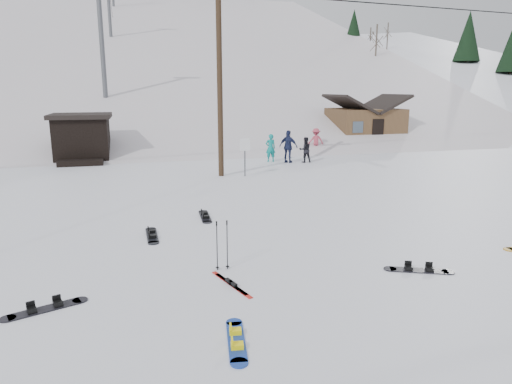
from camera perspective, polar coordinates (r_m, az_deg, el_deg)
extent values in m
plane|color=white|center=(8.99, -0.28, -14.88)|extent=(200.00, 200.00, 0.00)
cube|color=silver|center=(64.79, -12.64, -1.98)|extent=(60.00, 85.24, 65.97)
cube|color=white|center=(71.84, 19.38, -0.13)|extent=(45.66, 93.98, 54.59)
cylinder|color=#3A2819|center=(22.08, -4.56, 13.60)|extent=(0.26, 0.26, 9.00)
cylinder|color=#595B60|center=(22.15, -1.40, 4.29)|extent=(0.07, 0.07, 1.80)
cube|color=white|center=(22.03, -1.39, 5.95)|extent=(0.50, 0.04, 0.60)
cube|color=black|center=(29.01, -20.86, 6.18)|extent=(3.00, 3.00, 2.50)
cube|color=black|center=(28.90, -21.08, 8.87)|extent=(3.40, 3.40, 0.25)
cube|color=black|center=(27.37, -21.04, 3.48)|extent=(2.40, 1.20, 0.30)
cylinder|color=#595B60|center=(37.88, -18.68, 16.81)|extent=(0.36, 0.36, 8.00)
cylinder|color=#595B60|center=(58.53, -17.94, 21.63)|extent=(0.36, 0.36, 8.00)
cube|color=brown|center=(36.09, 13.41, 7.96)|extent=(5.00, 4.00, 2.70)
cube|color=black|center=(35.38, 11.59, 10.72)|extent=(2.69, 4.40, 1.43)
cube|color=black|center=(36.65, 15.44, 10.59)|extent=(2.69, 4.40, 1.43)
cube|color=black|center=(34.35, 14.98, 7.23)|extent=(0.90, 0.06, 1.90)
cube|color=#1A3FAB|center=(8.11, -2.48, -18.12)|extent=(0.48, 1.30, 0.03)
cylinder|color=#1A3FAB|center=(8.66, -2.77, -15.97)|extent=(0.29, 0.29, 0.03)
cylinder|color=#1A3FAB|center=(7.57, -2.13, -20.57)|extent=(0.29, 0.29, 0.03)
cube|color=yellow|center=(8.28, -2.59, -16.99)|extent=(0.23, 0.19, 0.08)
cube|color=yellow|center=(7.88, -2.36, -18.63)|extent=(0.23, 0.19, 0.08)
cube|color=#AB1911|center=(10.10, -2.90, -11.59)|extent=(0.55, 1.43, 0.02)
cube|color=black|center=(10.08, -2.91, -11.37)|extent=(0.15, 0.28, 0.07)
cube|color=#AB1911|center=(10.22, -3.34, -11.29)|extent=(0.55, 1.43, 0.02)
cube|color=black|center=(10.20, -3.34, -11.08)|extent=(0.15, 0.28, 0.07)
cylinder|color=black|center=(10.75, -4.89, -6.80)|extent=(0.02, 0.02, 1.16)
cylinder|color=black|center=(10.93, -4.84, -9.38)|extent=(0.09, 0.09, 0.01)
cylinder|color=black|center=(10.57, -4.95, -3.94)|extent=(0.03, 0.03, 0.11)
cylinder|color=black|center=(10.79, -3.62, -6.70)|extent=(0.02, 0.02, 1.16)
cylinder|color=black|center=(10.97, -3.58, -9.28)|extent=(0.09, 0.09, 0.01)
cylinder|color=black|center=(10.61, -3.66, -3.85)|extent=(0.03, 0.03, 0.11)
cube|color=black|center=(9.97, -24.84, -13.14)|extent=(1.32, 0.74, 0.03)
cylinder|color=black|center=(10.08, -21.14, -12.51)|extent=(0.30, 0.30, 0.03)
cylinder|color=black|center=(9.91, -28.63, -13.73)|extent=(0.30, 0.30, 0.03)
cube|color=black|center=(9.99, -23.52, -12.62)|extent=(0.22, 0.26, 0.09)
cube|color=black|center=(9.92, -26.23, -13.07)|extent=(0.22, 0.26, 0.09)
cube|color=black|center=(13.62, -12.87, -5.34)|extent=(0.33, 1.35, 0.03)
cylinder|color=black|center=(14.26, -13.03, -4.52)|extent=(0.31, 0.31, 0.03)
cylinder|color=black|center=(12.98, -12.69, -6.23)|extent=(0.31, 0.31, 0.03)
cube|color=black|center=(13.83, -12.94, -4.81)|extent=(0.22, 0.17, 0.09)
cube|color=black|center=(13.37, -12.82, -5.41)|extent=(0.22, 0.17, 0.09)
cube|color=black|center=(11.50, 19.68, -9.22)|extent=(1.32, 0.79, 0.03)
cylinder|color=black|center=(11.65, 22.88, -9.20)|extent=(0.30, 0.30, 0.03)
cylinder|color=black|center=(11.38, 16.41, -9.21)|extent=(0.30, 0.30, 0.03)
cube|color=black|center=(11.53, 20.87, -8.96)|extent=(0.23, 0.26, 0.09)
cube|color=black|center=(11.43, 18.53, -8.96)|extent=(0.23, 0.26, 0.09)
cylinder|color=orange|center=(13.91, 29.08, -6.29)|extent=(0.29, 0.29, 0.03)
cube|color=black|center=(15.30, -6.39, -3.08)|extent=(0.36, 1.35, 0.03)
cylinder|color=black|center=(15.94, -6.65, -2.43)|extent=(0.31, 0.31, 0.03)
cylinder|color=black|center=(14.66, -6.11, -3.77)|extent=(0.31, 0.31, 0.03)
cube|color=black|center=(15.51, -6.49, -2.63)|extent=(0.23, 0.17, 0.09)
cube|color=black|center=(15.05, -6.29, -3.11)|extent=(0.23, 0.17, 0.09)
imported|color=#0D8782|center=(26.68, 1.83, 5.54)|extent=(0.60, 0.40, 1.62)
imported|color=black|center=(26.56, 6.17, 5.27)|extent=(0.74, 0.59, 1.46)
imported|color=#B94155|center=(30.85, 7.49, 6.41)|extent=(1.10, 0.71, 1.61)
imported|color=#1D2448|center=(26.31, 4.07, 5.68)|extent=(1.13, 1.05, 1.86)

